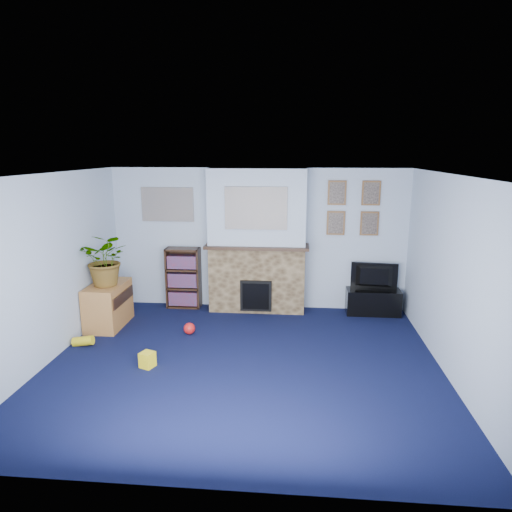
# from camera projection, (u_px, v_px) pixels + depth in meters

# --- Properties ---
(floor) EXTENTS (5.00, 4.50, 0.01)m
(floor) POSITION_uv_depth(u_px,v_px,m) (243.00, 363.00, 5.86)
(floor) COLOR black
(floor) RESTS_ON ground
(ceiling) EXTENTS (5.00, 4.50, 0.01)m
(ceiling) POSITION_uv_depth(u_px,v_px,m) (242.00, 174.00, 5.33)
(ceiling) COLOR white
(ceiling) RESTS_ON wall_back
(wall_back) EXTENTS (5.00, 0.04, 2.40)m
(wall_back) POSITION_uv_depth(u_px,v_px,m) (258.00, 239.00, 7.78)
(wall_back) COLOR #ACBBD0
(wall_back) RESTS_ON ground
(wall_front) EXTENTS (5.00, 0.04, 2.40)m
(wall_front) POSITION_uv_depth(u_px,v_px,m) (207.00, 352.00, 3.41)
(wall_front) COLOR #ACBBD0
(wall_front) RESTS_ON ground
(wall_left) EXTENTS (0.04, 4.50, 2.40)m
(wall_left) POSITION_uv_depth(u_px,v_px,m) (48.00, 269.00, 5.81)
(wall_left) COLOR #ACBBD0
(wall_left) RESTS_ON ground
(wall_right) EXTENTS (0.04, 4.50, 2.40)m
(wall_right) POSITION_uv_depth(u_px,v_px,m) (453.00, 278.00, 5.38)
(wall_right) COLOR #ACBBD0
(wall_right) RESTS_ON ground
(chimney_breast) EXTENTS (1.72, 0.50, 2.40)m
(chimney_breast) POSITION_uv_depth(u_px,v_px,m) (257.00, 242.00, 7.58)
(chimney_breast) COLOR brown
(chimney_breast) RESTS_ON ground
(collage_main) EXTENTS (1.00, 0.03, 0.68)m
(collage_main) POSITION_uv_depth(u_px,v_px,m) (256.00, 208.00, 7.25)
(collage_main) COLOR gray
(collage_main) RESTS_ON chimney_breast
(collage_left) EXTENTS (0.90, 0.03, 0.58)m
(collage_left) POSITION_uv_depth(u_px,v_px,m) (168.00, 204.00, 7.77)
(collage_left) COLOR gray
(collage_left) RESTS_ON wall_back
(portrait_tl) EXTENTS (0.30, 0.03, 0.40)m
(portrait_tl) POSITION_uv_depth(u_px,v_px,m) (337.00, 193.00, 7.47)
(portrait_tl) COLOR brown
(portrait_tl) RESTS_ON wall_back
(portrait_tr) EXTENTS (0.30, 0.03, 0.40)m
(portrait_tr) POSITION_uv_depth(u_px,v_px,m) (371.00, 193.00, 7.42)
(portrait_tr) COLOR brown
(portrait_tr) RESTS_ON wall_back
(portrait_bl) EXTENTS (0.30, 0.03, 0.40)m
(portrait_bl) POSITION_uv_depth(u_px,v_px,m) (336.00, 223.00, 7.58)
(portrait_bl) COLOR brown
(portrait_bl) RESTS_ON wall_back
(portrait_br) EXTENTS (0.30, 0.03, 0.40)m
(portrait_br) POSITION_uv_depth(u_px,v_px,m) (369.00, 223.00, 7.53)
(portrait_br) COLOR brown
(portrait_br) RESTS_ON wall_back
(tv_stand) EXTENTS (0.88, 0.37, 0.42)m
(tv_stand) POSITION_uv_depth(u_px,v_px,m) (373.00, 301.00, 7.62)
(tv_stand) COLOR black
(tv_stand) RESTS_ON ground
(television) EXTENTS (0.77, 0.18, 0.44)m
(television) POSITION_uv_depth(u_px,v_px,m) (374.00, 277.00, 7.54)
(television) COLOR black
(television) RESTS_ON tv_stand
(bookshelf) EXTENTS (0.58, 0.28, 1.05)m
(bookshelf) POSITION_uv_depth(u_px,v_px,m) (184.00, 279.00, 7.91)
(bookshelf) COLOR black
(bookshelf) RESTS_ON ground
(sideboard) EXTENTS (0.48, 0.87, 0.67)m
(sideboard) POSITION_uv_depth(u_px,v_px,m) (108.00, 304.00, 7.07)
(sideboard) COLOR #B27439
(sideboard) RESTS_ON ground
(potted_plant) EXTENTS (0.73, 0.64, 0.81)m
(potted_plant) POSITION_uv_depth(u_px,v_px,m) (107.00, 259.00, 6.85)
(potted_plant) COLOR #26661E
(potted_plant) RESTS_ON sideboard
(mantel_clock) EXTENTS (0.09, 0.05, 0.13)m
(mantel_clock) POSITION_uv_depth(u_px,v_px,m) (256.00, 241.00, 7.53)
(mantel_clock) COLOR gold
(mantel_clock) RESTS_ON chimney_breast
(mantel_candle) EXTENTS (0.05, 0.05, 0.15)m
(mantel_candle) POSITION_uv_depth(u_px,v_px,m) (273.00, 240.00, 7.51)
(mantel_candle) COLOR #B2BFC6
(mantel_candle) RESTS_ON chimney_breast
(mantel_teddy) EXTENTS (0.14, 0.14, 0.14)m
(mantel_teddy) POSITION_uv_depth(u_px,v_px,m) (225.00, 241.00, 7.58)
(mantel_teddy) COLOR gray
(mantel_teddy) RESTS_ON chimney_breast
(mantel_can) EXTENTS (0.05, 0.05, 0.11)m
(mantel_can) POSITION_uv_depth(u_px,v_px,m) (304.00, 242.00, 7.47)
(mantel_can) COLOR yellow
(mantel_can) RESTS_ON chimney_breast
(green_crate) EXTENTS (0.38, 0.34, 0.25)m
(green_crate) POSITION_uv_depth(u_px,v_px,m) (103.00, 320.00, 7.00)
(green_crate) COLOR #198C26
(green_crate) RESTS_ON ground
(toy_ball) EXTENTS (0.17, 0.17, 0.17)m
(toy_ball) POSITION_uv_depth(u_px,v_px,m) (189.00, 328.00, 6.79)
(toy_ball) COLOR red
(toy_ball) RESTS_ON ground
(toy_block) EXTENTS (0.21, 0.21, 0.20)m
(toy_block) POSITION_uv_depth(u_px,v_px,m) (147.00, 359.00, 5.75)
(toy_block) COLOR yellow
(toy_block) RESTS_ON ground
(toy_tube) EXTENTS (0.30, 0.13, 0.17)m
(toy_tube) POSITION_uv_depth(u_px,v_px,m) (83.00, 341.00, 6.38)
(toy_tube) COLOR yellow
(toy_tube) RESTS_ON ground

